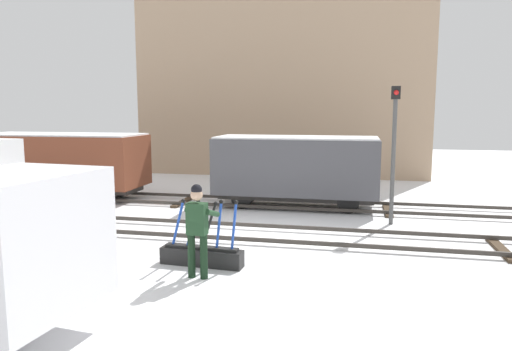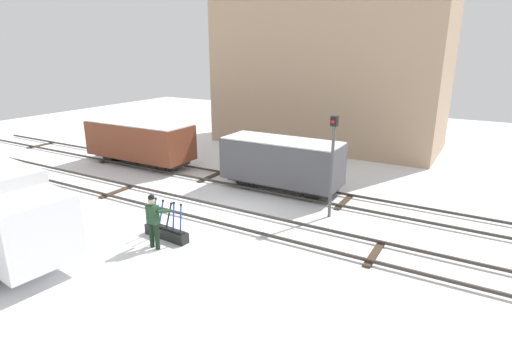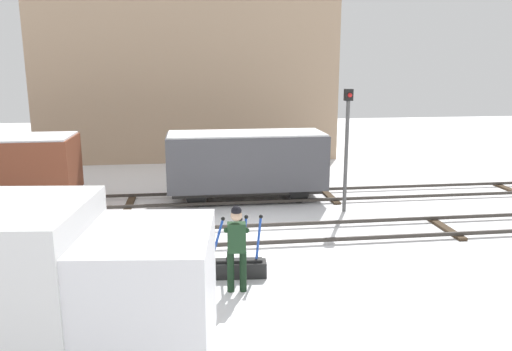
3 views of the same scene
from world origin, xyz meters
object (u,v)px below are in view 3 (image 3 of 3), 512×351
Objects in this scene: switch_lever_frame at (227,266)px; freight_car_far_end at (246,162)px; rail_worker at (237,243)px; delivery_truck at (7,290)px; signal_post at (347,138)px.

freight_car_far_end is at bearing 83.34° from switch_lever_frame.
rail_worker is 0.35× the size of freight_car_far_end.
switch_lever_frame is at bearing 53.55° from delivery_truck.
freight_car_far_end is (1.17, 6.41, 1.13)m from switch_lever_frame.
signal_post is (4.01, 5.36, 1.34)m from rail_worker.
switch_lever_frame is at bearing 106.58° from rail_worker.
delivery_truck reaches higher than rail_worker.
delivery_truck reaches higher than freight_car_far_end.
freight_car_far_end is at bearing 85.65° from rail_worker.
rail_worker is (0.16, -0.72, 0.82)m from switch_lever_frame.
freight_car_far_end is at bearing 149.54° from signal_post.
delivery_truck is at bearing -136.59° from rail_worker.
signal_post reaches higher than delivery_truck.
delivery_truck is 1.45× the size of signal_post.
delivery_truck reaches higher than switch_lever_frame.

